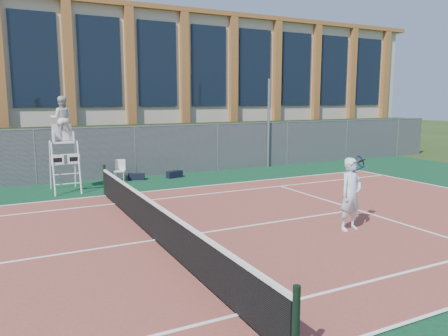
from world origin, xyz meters
name	(u,v)px	position (x,y,z in m)	size (l,w,h in m)	color
ground	(155,241)	(0.00, 0.00, 0.00)	(120.00, 120.00, 0.00)	#233814
apron	(143,230)	(0.00, 1.00, 0.01)	(36.00, 20.00, 0.01)	#0B311E
tennis_court	(155,240)	(0.00, 0.00, 0.02)	(23.77, 10.97, 0.02)	brown
tennis_net	(155,220)	(0.00, 0.00, 0.54)	(0.10, 11.30, 1.10)	black
fence	(88,155)	(0.00, 8.80, 1.10)	(40.00, 0.06, 2.20)	#595E60
hedge	(83,152)	(0.00, 10.00, 1.10)	(40.00, 1.40, 2.20)	black
building	(57,86)	(0.00, 17.95, 4.15)	(45.00, 10.60, 8.22)	#C1B6A0
steel_pole	(268,123)	(8.77, 8.70, 2.18)	(0.12, 0.12, 4.36)	#9EA0A5
umpire_chair	(62,121)	(-1.13, 7.05, 2.57)	(0.98, 1.51, 3.52)	white
plastic_chair	(120,169)	(1.15, 8.08, 0.54)	(0.55, 0.55, 0.90)	silver
sports_bag_near	(175,174)	(3.44, 7.85, 0.16)	(0.69, 0.28, 0.30)	black
sports_bag_far	(136,177)	(1.82, 8.09, 0.15)	(0.68, 0.30, 0.27)	black
tennis_player	(351,194)	(4.75, -1.47, 0.97)	(1.05, 0.72, 1.87)	silver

